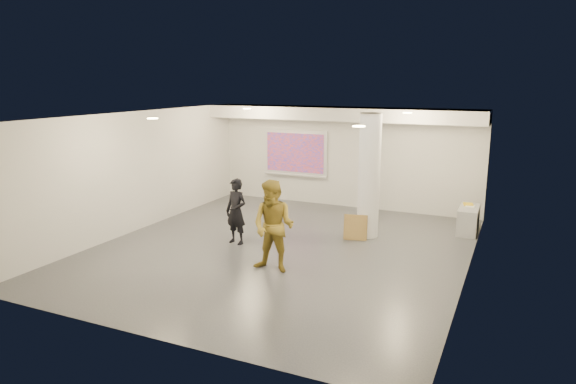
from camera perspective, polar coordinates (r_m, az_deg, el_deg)
The scene contains 20 objects.
floor at distance 11.70m, azimuth -0.82°, elevation -6.38°, with size 8.00×9.00×0.01m, color #37393E.
ceiling at distance 11.10m, azimuth -0.87°, elevation 8.45°, with size 8.00×9.00×0.01m, color white.
wall_back at distance 15.43m, azimuth 6.35°, elevation 3.87°, with size 8.00×0.01×3.00m, color silver.
wall_front at distance 7.62m, azimuth -15.57°, elevation -5.34°, with size 8.00×0.01×3.00m, color silver.
wall_left at distance 13.48m, azimuth -16.40°, elevation 2.22°, with size 0.01×9.00×3.00m, color silver.
wall_right at distance 10.29m, azimuth 19.73°, elevation -1.05°, with size 0.01×9.00×3.00m, color silver.
soffit_band at distance 14.77m, azimuth 5.79°, elevation 8.66°, with size 8.00×1.10×0.36m, color silver.
downlight_nw at distance 14.33m, azimuth -4.58°, elevation 9.21°, with size 0.22×0.22×0.02m, color #ECDB8B.
downlight_ne at distance 12.79m, azimuth 13.13°, elevation 8.56°, with size 0.22×0.22×0.02m, color #ECDB8B.
downlight_sw at distance 11.01m, azimuth -14.82°, elevation 7.91°, with size 0.22×0.22×0.02m, color #ECDB8B.
downlight_se at distance 8.92m, azimuth 7.88°, elevation 7.25°, with size 0.22×0.22×0.02m, color #ECDB8B.
column at distance 12.45m, azimuth 8.99°, elevation 1.76°, with size 0.52×0.52×3.00m, color silver.
projection_screen at distance 15.95m, azimuth 0.82°, elevation 4.32°, with size 2.10×0.13×1.42m.
credenza at distance 13.64m, azimuth 19.41°, elevation -2.93°, with size 0.46×1.11×0.65m, color #97999C.
papers_stack at distance 13.67m, azimuth 19.57°, elevation -1.47°, with size 0.21×0.27×0.02m, color white.
postit_pad at distance 13.80m, azimuth 19.40°, elevation -1.30°, with size 0.23×0.31×0.03m, color yellow.
cardboard_back at distance 12.40m, azimuth 7.50°, elevation -3.92°, with size 0.56×0.05×0.61m, color olive.
cardboard_front at distance 12.38m, azimuth 7.49°, elevation -4.08°, with size 0.50×0.05×0.55m, color olive.
woman at distance 11.96m, azimuth -5.78°, elevation -2.16°, with size 0.56×0.37×1.54m, color black.
man at distance 10.16m, azimuth -1.61°, elevation -3.84°, with size 0.90×0.70×1.85m, color olive.
Camera 1 is at (4.75, -10.01, 3.76)m, focal length 32.00 mm.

